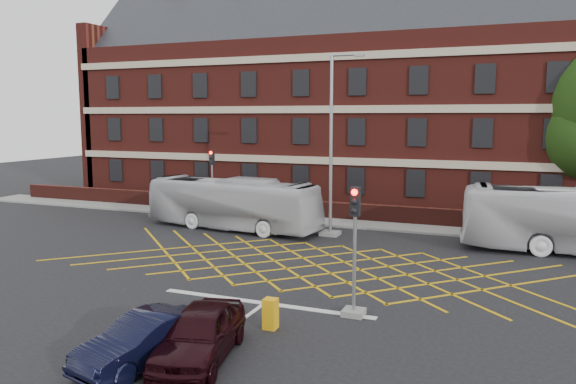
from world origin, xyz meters
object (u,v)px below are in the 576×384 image
at_px(direction_signs, 185,193).
at_px(car_maroon, 200,333).
at_px(traffic_light_far, 212,188).
at_px(traffic_light_near, 354,263).
at_px(utility_cabinet, 270,314).
at_px(car_navy, 146,340).
at_px(street_lamp, 332,173).
at_px(bus_left, 232,204).

bearing_deg(direction_signs, car_maroon, -56.66).
bearing_deg(traffic_light_far, car_maroon, -61.24).
xyz_separation_m(traffic_light_near, utility_cabinet, (-2.07, -2.09, -1.29)).
height_order(car_navy, car_maroon, car_maroon).
distance_m(traffic_light_far, street_lamp, 10.37).
distance_m(car_maroon, utility_cabinet, 2.87).
bearing_deg(bus_left, street_lamp, -78.11).
xyz_separation_m(car_navy, car_maroon, (1.18, 0.77, 0.07)).
height_order(car_maroon, street_lamp, street_lamp).
xyz_separation_m(direction_signs, utility_cabinet, (13.86, -17.01, -0.90)).
bearing_deg(traffic_light_far, utility_cabinet, -55.62).
bearing_deg(direction_signs, car_navy, -60.07).
relative_size(car_navy, car_maroon, 0.94).
xyz_separation_m(car_maroon, traffic_light_far, (-11.13, 20.27, 1.04)).
relative_size(traffic_light_far, utility_cabinet, 4.47).
bearing_deg(utility_cabinet, car_maroon, -107.77).
xyz_separation_m(street_lamp, direction_signs, (-11.41, 3.14, -2.06)).
bearing_deg(car_maroon, direction_signs, 111.64).
bearing_deg(traffic_light_near, street_lamp, 111.00).
bearing_deg(car_navy, bus_left, 124.97).
distance_m(car_navy, street_lamp, 17.59).
xyz_separation_m(car_navy, utility_cabinet, (2.05, 3.50, -0.18)).
relative_size(bus_left, street_lamp, 1.10).
distance_m(bus_left, street_lamp, 6.20).
bearing_deg(car_navy, traffic_light_near, 68.23).
bearing_deg(bus_left, utility_cabinet, -140.85).
distance_m(traffic_light_far, utility_cabinet, 21.29).
height_order(car_navy, street_lamp, street_lamp).
relative_size(street_lamp, utility_cabinet, 10.23).
distance_m(traffic_light_near, direction_signs, 21.83).
relative_size(car_maroon, direction_signs, 1.94).
bearing_deg(car_maroon, traffic_light_near, 46.86).
bearing_deg(street_lamp, car_navy, -88.69).
bearing_deg(traffic_light_far, traffic_light_near, -47.67).
relative_size(bus_left, utility_cabinet, 11.24).
distance_m(traffic_light_near, utility_cabinet, 3.21).
bearing_deg(car_maroon, traffic_light_far, 107.07).
distance_m(bus_left, utility_cabinet, 15.80).
relative_size(car_navy, street_lamp, 0.41).
height_order(street_lamp, utility_cabinet, street_lamp).
height_order(bus_left, car_navy, bus_left).
relative_size(car_maroon, utility_cabinet, 4.47).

